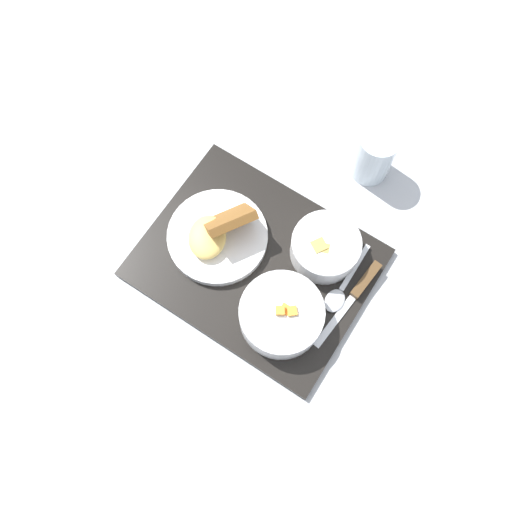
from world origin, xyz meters
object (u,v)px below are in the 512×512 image
(bowl_soup, at_px, (325,247))
(spoon, at_px, (342,288))
(glass_water, at_px, (373,157))
(plate_main, at_px, (217,234))
(bowl_salad, at_px, (281,314))
(knife, at_px, (360,287))

(bowl_soup, bearing_deg, spoon, 152.19)
(glass_water, bearing_deg, plate_main, 65.67)
(bowl_salad, height_order, bowl_soup, bowl_salad)
(spoon, bearing_deg, plate_main, -81.13)
(bowl_salad, xyz_separation_m, bowl_soup, (0.01, -0.14, -0.00))
(bowl_salad, xyz_separation_m, plate_main, (0.18, -0.05, -0.01))
(bowl_soup, bearing_deg, plate_main, 30.22)
(bowl_salad, relative_size, plate_main, 0.79)
(bowl_salad, bearing_deg, knife, -120.36)
(bowl_salad, distance_m, plate_main, 0.18)
(plate_main, xyz_separation_m, spoon, (-0.23, -0.06, -0.01))
(bowl_soup, relative_size, spoon, 0.85)
(plate_main, relative_size, glass_water, 1.62)
(knife, xyz_separation_m, spoon, (0.02, 0.02, -0.00))
(plate_main, distance_m, glass_water, 0.32)
(plate_main, bearing_deg, knife, -162.06)
(knife, xyz_separation_m, glass_water, (0.12, -0.21, 0.03))
(bowl_salad, height_order, spoon, bowl_salad)
(plate_main, bearing_deg, spoon, -165.01)
(knife, relative_size, spoon, 1.31)
(plate_main, bearing_deg, bowl_salad, 165.44)
(plate_main, height_order, glass_water, glass_water)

